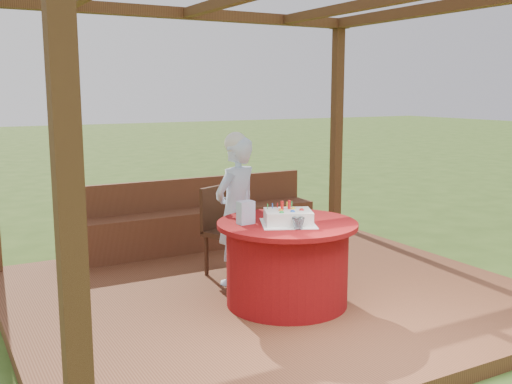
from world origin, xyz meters
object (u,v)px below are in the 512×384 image
(bench, at_px, (195,226))
(drinking_glass, at_px, (298,223))
(table, at_px, (287,262))
(birthday_cake, at_px, (288,217))
(chair, at_px, (224,226))
(elderly_woman, at_px, (236,209))
(gift_bag, at_px, (246,213))

(bench, height_order, drinking_glass, drinking_glass)
(table, xyz_separation_m, birthday_cake, (-0.03, -0.07, 0.41))
(chair, bearing_deg, birthday_cake, -87.66)
(chair, distance_m, elderly_woman, 0.42)
(elderly_woman, relative_size, drinking_glass, 13.92)
(table, distance_m, elderly_woman, 0.80)
(table, bearing_deg, elderly_woman, 99.71)
(table, xyz_separation_m, gift_bag, (-0.34, 0.11, 0.45))
(birthday_cake, xyz_separation_m, gift_bag, (-0.31, 0.17, 0.04))
(table, relative_size, gift_bag, 6.19)
(elderly_woman, bearing_deg, gift_bag, -110.10)
(birthday_cake, height_order, gift_bag, gift_bag)
(drinking_glass, bearing_deg, chair, 90.63)
(chair, height_order, gift_bag, gift_bag)
(table, height_order, drinking_glass, drinking_glass)
(table, bearing_deg, drinking_glass, -103.76)
(gift_bag, xyz_separation_m, drinking_glass, (0.28, -0.38, -0.05))
(birthday_cake, bearing_deg, drinking_glass, -98.74)
(gift_bag, distance_m, drinking_glass, 0.47)
(elderly_woman, bearing_deg, table, -80.29)
(table, relative_size, drinking_glass, 11.50)
(bench, height_order, chair, chair)
(bench, xyz_separation_m, elderly_woman, (-0.16, -1.38, 0.46))
(table, bearing_deg, gift_bag, 162.68)
(bench, distance_m, gift_bag, 2.09)
(bench, relative_size, gift_bag, 15.61)
(chair, distance_m, birthday_cake, 1.15)
(bench, distance_m, drinking_glass, 2.41)
(gift_bag, height_order, drinking_glass, gift_bag)
(drinking_glass, bearing_deg, elderly_woman, 93.24)
(bench, height_order, gift_bag, gift_bag)
(bench, xyz_separation_m, table, (-0.04, -2.09, 0.10))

